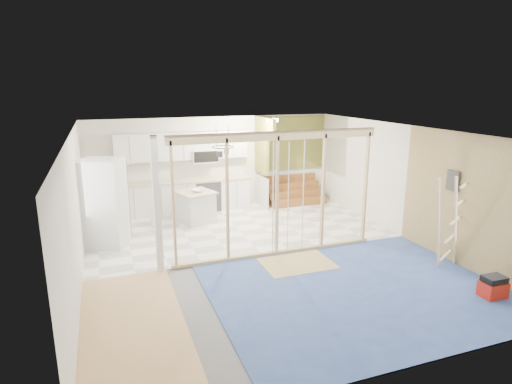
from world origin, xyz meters
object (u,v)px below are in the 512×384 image
object	(u,v)px
fridge	(104,203)
ladder	(449,222)
toolbox	(493,287)
island	(196,207)

from	to	relation	value
fridge	ladder	bearing A→B (deg)	-9.07
fridge	ladder	world-z (taller)	fridge
fridge	toolbox	bearing A→B (deg)	-17.52
fridge	ladder	xyz separation A→B (m)	(6.15, -3.50, -0.03)
toolbox	ladder	distance (m)	1.44
fridge	toolbox	xyz separation A→B (m)	(6.02, -4.72, -0.79)
ladder	island	bearing A→B (deg)	109.83
fridge	island	bearing A→B (deg)	42.91
toolbox	ladder	world-z (taller)	ladder
toolbox	fridge	bearing A→B (deg)	143.88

